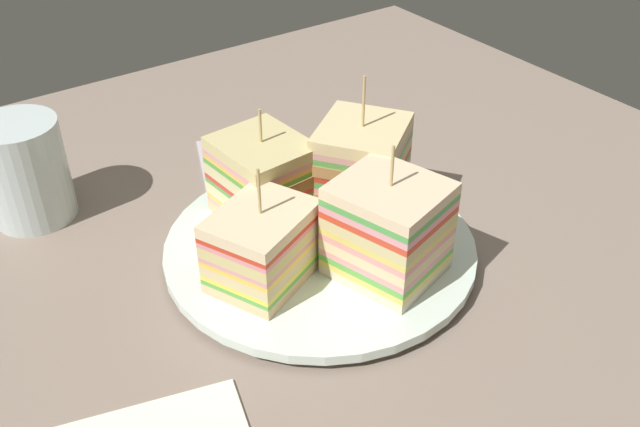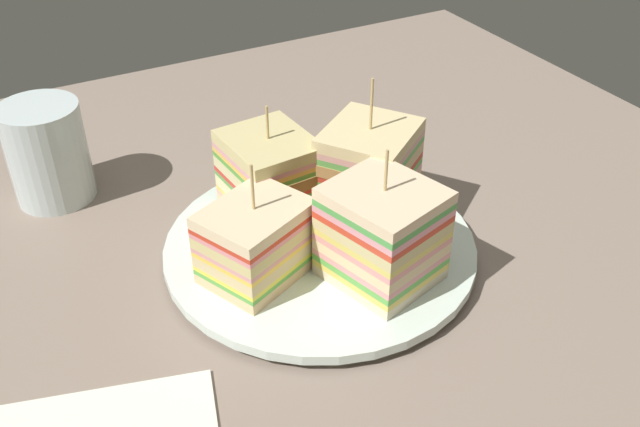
% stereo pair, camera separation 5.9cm
% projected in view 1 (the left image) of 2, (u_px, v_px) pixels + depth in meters
% --- Properties ---
extents(ground_plane, '(0.93, 0.90, 0.02)m').
position_uv_depth(ground_plane, '(320.00, 265.00, 0.62)').
color(ground_plane, gray).
extents(plate, '(0.26, 0.26, 0.02)m').
position_uv_depth(plate, '(320.00, 248.00, 0.61)').
color(plate, white).
rests_on(plate, ground_plane).
extents(sandwich_wedge_0, '(0.11, 0.10, 0.13)m').
position_uv_depth(sandwich_wedge_0, '(361.00, 168.00, 0.63)').
color(sandwich_wedge_0, '#DFC67E').
rests_on(sandwich_wedge_0, plate).
extents(sandwich_wedge_1, '(0.07, 0.09, 0.10)m').
position_uv_depth(sandwich_wedge_1, '(264.00, 180.00, 0.62)').
color(sandwich_wedge_1, '#E0BC89').
rests_on(sandwich_wedge_1, plate).
extents(sandwich_wedge_2, '(0.10, 0.09, 0.10)m').
position_uv_depth(sandwich_wedge_2, '(263.00, 246.00, 0.55)').
color(sandwich_wedge_2, '#E4BE8A').
rests_on(sandwich_wedge_2, plate).
extents(sandwich_wedge_3, '(0.09, 0.10, 0.12)m').
position_uv_depth(sandwich_wedge_3, '(387.00, 229.00, 0.55)').
color(sandwich_wedge_3, beige).
rests_on(sandwich_wedge_3, plate).
extents(chip_pile, '(0.08, 0.07, 0.03)m').
position_uv_depth(chip_pile, '(292.00, 227.00, 0.60)').
color(chip_pile, '#E6CB71').
rests_on(chip_pile, plate).
extents(spoon, '(0.08, 0.15, 0.01)m').
position_uv_depth(spoon, '(214.00, 197.00, 0.68)').
color(spoon, silver).
rests_on(spoon, ground_plane).
extents(drinking_glass, '(0.07, 0.07, 0.10)m').
position_uv_depth(drinking_glass, '(27.00, 177.00, 0.64)').
color(drinking_glass, silver).
rests_on(drinking_glass, ground_plane).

